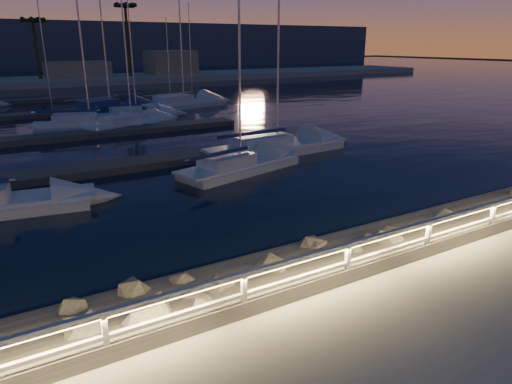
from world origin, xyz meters
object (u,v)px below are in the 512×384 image
at_px(sailboat_g, 134,114).
at_px(sailboat_h, 130,123).
at_px(sailboat_d, 273,146).
at_px(sailboat_f, 87,124).
at_px(sailboat_l, 182,103).
at_px(guard_rail, 314,263).
at_px(sailboat_k, 108,108).
at_px(sailboat_c, 238,165).

height_order(sailboat_g, sailboat_h, sailboat_h).
relative_size(sailboat_d, sailboat_g, 1.28).
relative_size(sailboat_f, sailboat_g, 1.18).
bearing_deg(sailboat_l, sailboat_g, -157.46).
height_order(guard_rail, sailboat_l, sailboat_l).
bearing_deg(sailboat_f, sailboat_g, 54.70).
distance_m(sailboat_f, sailboat_h, 3.15).
xyz_separation_m(sailboat_h, sailboat_k, (0.53, 9.25, 0.07)).
bearing_deg(sailboat_l, sailboat_c, -119.32).
height_order(sailboat_f, sailboat_l, sailboat_l).
distance_m(sailboat_c, sailboat_h, 15.80).
bearing_deg(sailboat_h, sailboat_l, 24.68).
height_order(sailboat_d, sailboat_f, sailboat_d).
bearing_deg(sailboat_g, sailboat_d, -75.05).
xyz_separation_m(sailboat_c, sailboat_g, (0.56, 20.40, -0.00)).
relative_size(sailboat_c, sailboat_k, 0.77).
bearing_deg(sailboat_d, sailboat_l, 79.10).
distance_m(sailboat_d, sailboat_g, 18.00).
height_order(sailboat_d, sailboat_l, sailboat_l).
xyz_separation_m(guard_rail, sailboat_f, (0.39, 29.04, -0.91)).
distance_m(sailboat_g, sailboat_h, 4.96).
relative_size(sailboat_c, sailboat_f, 0.86).
height_order(sailboat_k, sailboat_l, sailboat_l).
relative_size(sailboat_f, sailboat_h, 1.07).
height_order(sailboat_h, sailboat_l, sailboat_l).
bearing_deg(sailboat_k, sailboat_g, -94.89).
distance_m(sailboat_f, sailboat_k, 9.07).
relative_size(sailboat_h, sailboat_l, 0.80).
bearing_deg(sailboat_f, sailboat_l, 53.69).
height_order(sailboat_d, sailboat_k, sailboat_k).
distance_m(sailboat_c, sailboat_k, 25.02).
relative_size(sailboat_k, sailboat_l, 0.96).
xyz_separation_m(sailboat_f, sailboat_l, (11.14, 8.45, 0.00)).
height_order(sailboat_f, sailboat_h, sailboat_f).
bearing_deg(sailboat_f, sailboat_h, -0.11).
height_order(sailboat_f, sailboat_k, sailboat_k).
xyz_separation_m(sailboat_g, sailboat_k, (-1.21, 4.61, 0.08)).
height_order(sailboat_c, sailboat_k, sailboat_k).
distance_m(sailboat_d, sailboat_l, 22.59).
relative_size(sailboat_g, sailboat_k, 0.76).
bearing_deg(guard_rail, sailboat_f, 89.23).
distance_m(sailboat_g, sailboat_l, 7.94).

